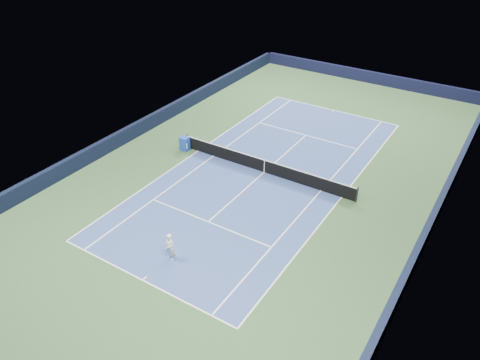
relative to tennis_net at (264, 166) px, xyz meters
The scene contains 19 objects.
ground 0.50m from the tennis_net, ahead, with size 40.00×40.00×0.00m, color #2D4C29.
wall_far 19.83m from the tennis_net, 90.00° to the left, with size 22.00×0.35×1.10m, color black.
wall_right 10.83m from the tennis_net, ahead, with size 0.35×40.00×1.10m, color black.
wall_left 10.83m from the tennis_net, behind, with size 0.35×40.00×1.10m, color black.
court_surface 0.50m from the tennis_net, ahead, with size 10.97×23.77×0.01m, color navy.
baseline_far 11.90m from the tennis_net, 90.00° to the left, with size 10.97×0.08×0.00m, color white.
baseline_near 11.90m from the tennis_net, 90.00° to the right, with size 10.97×0.08×0.00m, color white.
sideline_doubles_right 5.51m from the tennis_net, ahead, with size 0.08×23.77×0.00m, color white.
sideline_doubles_left 5.51m from the tennis_net, behind, with size 0.08×23.77×0.00m, color white.
sideline_singles_right 4.14m from the tennis_net, ahead, with size 0.08×23.77×0.00m, color white.
sideline_singles_left 4.14m from the tennis_net, behind, with size 0.08×23.77×0.00m, color white.
service_line_far 6.42m from the tennis_net, 90.00° to the left, with size 8.23×0.08×0.00m, color white.
service_line_near 6.42m from the tennis_net, 90.00° to the right, with size 8.23×0.08×0.00m, color white.
center_service_line 0.50m from the tennis_net, ahead, with size 0.08×12.80×0.00m, color white.
center_mark_far 11.75m from the tennis_net, 90.00° to the left, with size 0.08×0.30×0.00m, color white.
center_mark_near 11.75m from the tennis_net, 90.00° to the right, with size 0.08×0.30×0.00m, color white.
tennis_net is the anchor object (origin of this frame).
sponsor_cube 6.40m from the tennis_net, behind, with size 0.62×0.57×1.00m.
tennis_player 9.94m from the tennis_net, 88.95° to the right, with size 0.75×1.23×2.49m.
Camera 1 is at (12.87, -23.30, 16.35)m, focal length 35.00 mm.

